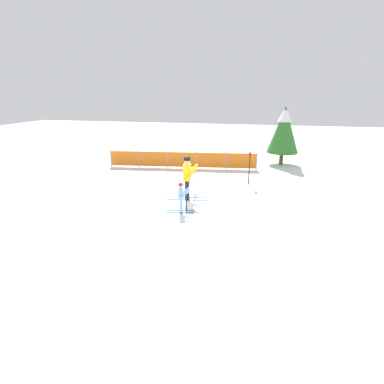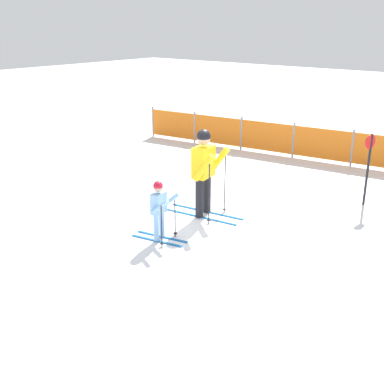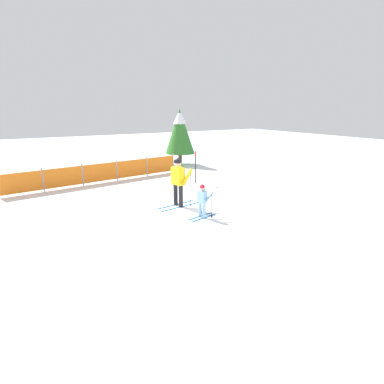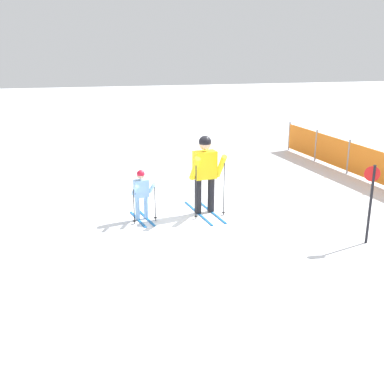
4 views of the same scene
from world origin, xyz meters
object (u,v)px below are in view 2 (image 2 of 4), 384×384
Objects in this scene: skier_child at (159,206)px; safety_fence at (267,137)px; skier_adult at (204,165)px; trail_marker at (368,162)px.

skier_child reaches higher than safety_fence.
skier_adult reaches higher than skier_child.
safety_fence is at bearing 148.63° from trail_marker.
skier_adult is 0.21× the size of safety_fence.
trail_marker is (3.68, -2.24, 0.43)m from safety_fence.
skier_adult reaches higher than safety_fence.
skier_adult reaches higher than trail_marker.
skier_adult is 1.42m from skier_child.
safety_fence is at bearing 98.77° from skier_adult.
trail_marker is (2.08, 3.89, 0.30)m from skier_child.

